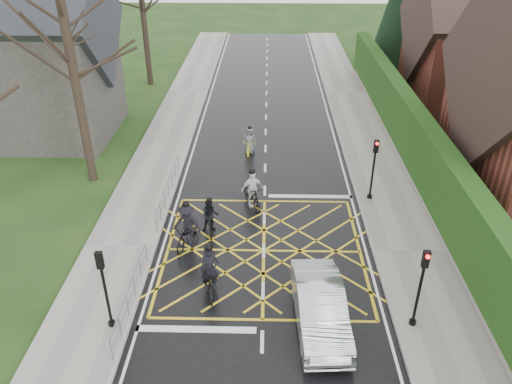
{
  "coord_description": "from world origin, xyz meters",
  "views": [
    {
      "loc": [
        0.08,
        -16.76,
        12.52
      ],
      "look_at": [
        -0.38,
        2.63,
        1.3
      ],
      "focal_mm": 35.0,
      "sensor_mm": 36.0,
      "label": 1
    }
  ],
  "objects_px": {
    "cyclist_rear": "(210,276)",
    "cyclist_front": "(252,193)",
    "cyclist_lead": "(250,144)",
    "car": "(320,307)",
    "cyclist_mid": "(187,229)",
    "cyclist_back": "(210,219)"
  },
  "relations": [
    {
      "from": "cyclist_mid",
      "to": "cyclist_front",
      "type": "height_order",
      "value": "cyclist_mid"
    },
    {
      "from": "cyclist_rear",
      "to": "car",
      "type": "relative_size",
      "value": 0.49
    },
    {
      "from": "cyclist_mid",
      "to": "cyclist_lead",
      "type": "bearing_deg",
      "value": 90.5
    },
    {
      "from": "cyclist_front",
      "to": "cyclist_lead",
      "type": "xyz_separation_m",
      "value": [
        -0.32,
        5.92,
        -0.16
      ]
    },
    {
      "from": "cyclist_rear",
      "to": "car",
      "type": "height_order",
      "value": "cyclist_rear"
    },
    {
      "from": "cyclist_front",
      "to": "cyclist_lead",
      "type": "distance_m",
      "value": 5.93
    },
    {
      "from": "cyclist_mid",
      "to": "cyclist_front",
      "type": "xyz_separation_m",
      "value": [
        2.62,
        3.06,
        -0.02
      ]
    },
    {
      "from": "cyclist_rear",
      "to": "cyclist_lead",
      "type": "xyz_separation_m",
      "value": [
        1.04,
        11.94,
        -0.1
      ]
    },
    {
      "from": "cyclist_mid",
      "to": "car",
      "type": "relative_size",
      "value": 0.49
    },
    {
      "from": "cyclist_front",
      "to": "cyclist_lead",
      "type": "bearing_deg",
      "value": 68.64
    },
    {
      "from": "cyclist_back",
      "to": "cyclist_lead",
      "type": "distance_m",
      "value": 8.19
    },
    {
      "from": "cyclist_lead",
      "to": "car",
      "type": "xyz_separation_m",
      "value": [
        2.85,
        -13.55,
        0.18
      ]
    },
    {
      "from": "cyclist_mid",
      "to": "cyclist_lead",
      "type": "height_order",
      "value": "cyclist_mid"
    },
    {
      "from": "cyclist_rear",
      "to": "cyclist_back",
      "type": "relative_size",
      "value": 1.28
    },
    {
      "from": "cyclist_mid",
      "to": "cyclist_front",
      "type": "distance_m",
      "value": 4.03
    },
    {
      "from": "cyclist_back",
      "to": "cyclist_mid",
      "type": "xyz_separation_m",
      "value": [
        -0.86,
        -0.92,
        0.11
      ]
    },
    {
      "from": "cyclist_front",
      "to": "car",
      "type": "distance_m",
      "value": 8.04
    },
    {
      "from": "cyclist_back",
      "to": "car",
      "type": "relative_size",
      "value": 0.38
    },
    {
      "from": "cyclist_back",
      "to": "cyclist_lead",
      "type": "height_order",
      "value": "cyclist_back"
    },
    {
      "from": "cyclist_rear",
      "to": "cyclist_front",
      "type": "relative_size",
      "value": 1.09
    },
    {
      "from": "cyclist_front",
      "to": "cyclist_lead",
      "type": "height_order",
      "value": "cyclist_front"
    },
    {
      "from": "cyclist_rear",
      "to": "cyclist_back",
      "type": "height_order",
      "value": "cyclist_rear"
    }
  ]
}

